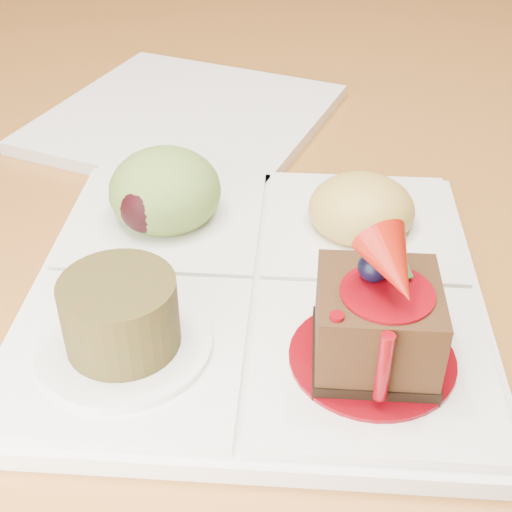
% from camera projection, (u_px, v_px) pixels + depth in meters
% --- Properties ---
extents(dining_table, '(1.00, 1.80, 0.75)m').
position_uv_depth(dining_table, '(282.00, 152.00, 0.78)').
color(dining_table, '#A36C2A').
rests_on(dining_table, ground).
extents(sampler_plate, '(0.38, 0.38, 0.11)m').
position_uv_depth(sampler_plate, '(253.00, 267.00, 0.46)').
color(sampler_plate, silver).
rests_on(sampler_plate, dining_table).
extents(second_plate, '(0.26, 0.26, 0.01)m').
position_uv_depth(second_plate, '(186.00, 118.00, 0.68)').
color(second_plate, silver).
rests_on(second_plate, dining_table).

